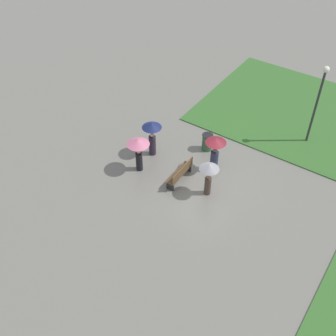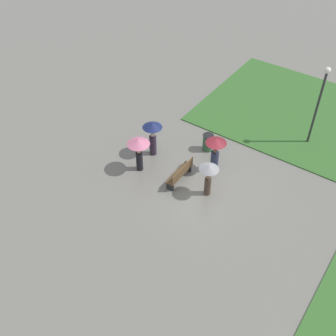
% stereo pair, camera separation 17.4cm
% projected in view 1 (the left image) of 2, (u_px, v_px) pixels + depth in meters
% --- Properties ---
extents(ground_plane, '(90.00, 90.00, 0.00)m').
position_uv_depth(ground_plane, '(204.00, 179.00, 20.21)').
color(ground_plane, slate).
extents(lawn_patch_near, '(8.85, 9.87, 0.06)m').
position_uv_depth(lawn_patch_near, '(292.00, 110.00, 24.47)').
color(lawn_patch_near, '#386B2D').
rests_on(lawn_patch_near, ground_plane).
extents(park_bench, '(1.79, 0.47, 0.90)m').
position_uv_depth(park_bench, '(181.00, 173.00, 19.86)').
color(park_bench, brown).
rests_on(park_bench, ground_plane).
extents(lamp_post, '(0.32, 0.32, 4.42)m').
position_uv_depth(lamp_post, '(319.00, 95.00, 20.49)').
color(lamp_post, '#2D2D30').
rests_on(lamp_post, ground_plane).
extents(trash_bin, '(0.57, 0.57, 0.93)m').
position_uv_depth(trash_bin, '(207.00, 142.00, 21.59)').
color(trash_bin, '#335638').
rests_on(trash_bin, ground_plane).
extents(crowd_person_pink, '(1.09, 1.09, 1.85)m').
position_uv_depth(crowd_person_pink, '(138.00, 147.00, 19.81)').
color(crowd_person_pink, black).
rests_on(crowd_person_pink, ground_plane).
extents(crowd_person_maroon, '(1.00, 1.00, 1.91)m').
position_uv_depth(crowd_person_maroon, '(215.00, 149.00, 19.89)').
color(crowd_person_maroon, '#282D47').
rests_on(crowd_person_maroon, ground_plane).
extents(crowd_person_navy, '(0.98, 0.98, 1.93)m').
position_uv_depth(crowd_person_navy, '(152.00, 133.00, 20.73)').
color(crowd_person_navy, '#2D2333').
rests_on(crowd_person_navy, ground_plane).
extents(crowd_person_grey, '(0.92, 0.92, 1.80)m').
position_uv_depth(crowd_person_grey, '(209.00, 172.00, 18.64)').
color(crowd_person_grey, '#47382D').
rests_on(crowd_person_grey, ground_plane).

